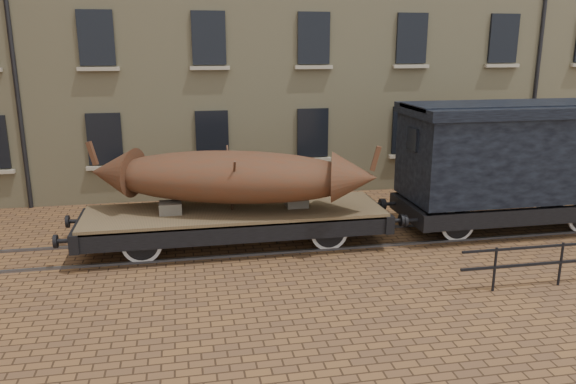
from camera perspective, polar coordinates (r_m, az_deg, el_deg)
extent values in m
plane|color=brown|center=(15.41, 3.05, -5.02)|extent=(90.00, 90.00, 0.00)
cube|color=tan|center=(24.98, 4.55, 18.89)|extent=(40.00, 10.00, 14.00)
cube|color=black|center=(19.41, -18.12, 5.15)|extent=(1.10, 0.12, 1.70)
cube|color=tan|center=(19.52, -17.92, 2.37)|extent=(1.30, 0.18, 0.12)
cube|color=black|center=(19.28, -7.72, 5.69)|extent=(1.10, 0.12, 1.70)
cube|color=tan|center=(19.39, -7.61, 2.89)|extent=(1.30, 0.18, 0.12)
cube|color=black|center=(19.78, 2.51, 6.04)|extent=(1.10, 0.12, 1.70)
cube|color=tan|center=(19.89, 2.52, 3.31)|extent=(1.30, 0.18, 0.12)
cube|color=black|center=(20.86, 11.96, 6.20)|extent=(1.10, 0.12, 1.70)
cube|color=tan|center=(20.97, 11.89, 3.60)|extent=(1.30, 0.18, 0.12)
cube|color=black|center=(22.44, 20.29, 6.19)|extent=(1.10, 0.12, 1.70)
cube|color=tan|center=(22.54, 20.15, 3.79)|extent=(1.30, 0.18, 0.12)
cube|color=tan|center=(24.52, 27.21, 3.88)|extent=(1.30, 0.18, 0.12)
cube|color=black|center=(19.17, -18.91, 14.60)|extent=(1.10, 0.12, 1.70)
cube|color=tan|center=(19.13, -18.69, 11.77)|extent=(1.30, 0.18, 0.12)
cube|color=black|center=(19.04, -8.06, 15.24)|extent=(1.10, 0.12, 1.70)
cube|color=tan|center=(18.99, -7.94, 12.37)|extent=(1.30, 0.18, 0.12)
cube|color=black|center=(19.54, 2.62, 15.35)|extent=(1.10, 0.12, 1.70)
cube|color=tan|center=(19.50, 2.63, 12.56)|extent=(1.30, 0.18, 0.12)
cube|color=black|center=(20.64, 12.45, 15.01)|extent=(1.10, 0.12, 1.70)
cube|color=tan|center=(20.60, 12.37, 12.36)|extent=(1.30, 0.18, 0.12)
cube|color=black|center=(22.23, 21.05, 14.36)|extent=(1.10, 0.12, 1.70)
cube|color=tan|center=(22.20, 20.90, 11.91)|extent=(1.30, 0.18, 0.12)
cube|color=#59595E|center=(14.74, 3.72, -5.84)|extent=(30.00, 0.08, 0.06)
cube|color=#59595E|center=(16.06, 2.44, -4.06)|extent=(30.00, 0.08, 0.06)
cylinder|color=black|center=(13.05, 20.26, -7.39)|extent=(0.06, 0.06, 1.00)
cylinder|color=black|center=(13.92, 25.96, -6.60)|extent=(0.06, 0.06, 1.00)
cube|color=brown|center=(14.74, -5.40, -2.03)|extent=(7.71, 2.26, 0.12)
cube|color=black|center=(13.83, -4.95, -4.25)|extent=(7.71, 0.16, 0.46)
cube|color=black|center=(15.81, -5.75, -1.79)|extent=(7.71, 0.16, 0.46)
cube|color=black|center=(14.98, -20.24, -3.63)|extent=(0.23, 2.37, 0.46)
cylinder|color=black|center=(14.31, -21.85, -4.63)|extent=(0.36, 0.10, 0.10)
cylinder|color=black|center=(14.35, -22.54, -4.66)|extent=(0.08, 0.33, 0.33)
cylinder|color=black|center=(15.76, -20.85, -2.79)|extent=(0.36, 0.10, 0.10)
cylinder|color=black|center=(15.79, -21.48, -2.81)|extent=(0.08, 0.33, 0.33)
cube|color=black|center=(15.63, 8.84, -2.10)|extent=(0.23, 2.37, 0.46)
cylinder|color=black|center=(15.04, 10.85, -2.87)|extent=(0.36, 0.10, 0.10)
cylinder|color=black|center=(15.11, 11.47, -2.83)|extent=(0.08, 0.33, 0.33)
cylinder|color=black|center=(16.42, 8.89, -1.27)|extent=(0.36, 0.10, 0.10)
cylinder|color=black|center=(16.48, 9.46, -1.24)|extent=(0.08, 0.33, 0.33)
cylinder|color=black|center=(14.87, -14.49, -4.22)|extent=(0.10, 1.95, 0.10)
cylinder|color=silver|center=(14.19, -14.64, -5.16)|extent=(0.99, 0.07, 0.99)
cylinder|color=black|center=(14.19, -14.64, -5.16)|extent=(0.81, 0.10, 0.81)
cube|color=black|center=(13.99, -14.74, -4.38)|extent=(0.93, 0.08, 0.10)
cylinder|color=silver|center=(15.55, -14.34, -3.36)|extent=(0.99, 0.07, 0.99)
cylinder|color=black|center=(15.55, -14.34, -3.36)|extent=(0.81, 0.10, 0.81)
cube|color=black|center=(15.60, -14.37, -2.36)|extent=(0.93, 0.08, 0.10)
cylinder|color=black|center=(15.27, 3.52, -3.24)|extent=(0.10, 1.95, 0.10)
cylinder|color=silver|center=(14.61, 4.22, -4.10)|extent=(0.99, 0.07, 0.99)
cylinder|color=black|center=(14.61, 4.22, -4.10)|extent=(0.81, 0.10, 0.81)
cube|color=black|center=(14.42, 4.36, -3.33)|extent=(0.93, 0.08, 0.10)
cylinder|color=silver|center=(15.94, 2.88, -2.45)|extent=(0.99, 0.07, 0.99)
cylinder|color=black|center=(15.94, 2.88, -2.45)|extent=(0.81, 0.10, 0.81)
cube|color=black|center=(15.98, 2.79, -1.48)|extent=(0.93, 0.08, 0.10)
cube|color=black|center=(14.86, -5.36, -3.51)|extent=(4.11, 0.06, 0.06)
cube|color=#6C6558|center=(14.63, -11.85, -1.58)|extent=(0.57, 0.51, 0.29)
cube|color=#6C6558|center=(14.92, 0.88, -0.93)|extent=(0.57, 0.51, 0.29)
ellipsoid|color=#542917|center=(14.49, -5.78, 1.54)|extent=(6.94, 3.82, 1.33)
cone|color=#542917|center=(15.38, -17.37, 1.93)|extent=(1.45, 1.53, 1.26)
cube|color=#542917|center=(15.49, -19.27, 3.72)|extent=(0.29, 0.20, 0.64)
cone|color=#542917|center=(14.22, 6.75, 1.50)|extent=(1.45, 1.53, 1.26)
cube|color=#542917|center=(14.14, 8.90, 3.38)|extent=(0.29, 0.20, 0.64)
cylinder|color=#473022|center=(14.00, -5.57, 0.53)|extent=(0.06, 1.13, 1.55)
cylinder|color=#473022|center=(15.04, -5.96, 1.53)|extent=(0.06, 1.13, 1.55)
cube|color=black|center=(16.50, 23.50, -2.32)|extent=(6.07, 0.16, 0.46)
cube|color=black|center=(18.30, 19.65, -0.33)|extent=(6.07, 0.16, 0.46)
cube|color=black|center=(15.99, 12.22, -1.92)|extent=(0.22, 2.43, 0.46)
cylinder|color=black|center=(15.11, 11.81, -2.89)|extent=(0.08, 0.32, 0.32)
cylinder|color=black|center=(16.55, 9.68, -1.22)|extent=(0.08, 0.32, 0.32)
cylinder|color=black|center=(16.51, 15.74, -2.42)|extent=(0.10, 1.92, 0.10)
cylinder|color=silver|center=(15.91, 16.88, -3.17)|extent=(0.97, 0.07, 0.97)
cylinder|color=black|center=(15.91, 16.88, -3.17)|extent=(0.80, 0.10, 0.80)
cylinder|color=silver|center=(17.13, 14.68, -1.72)|extent=(0.97, 0.07, 0.97)
cylinder|color=black|center=(17.13, 14.68, -1.72)|extent=(0.80, 0.10, 0.80)
cylinder|color=black|center=(18.53, 26.45, -1.58)|extent=(0.10, 1.92, 0.10)
cylinder|color=silver|center=(19.08, 25.17, -0.98)|extent=(0.97, 0.07, 0.97)
cylinder|color=black|center=(19.08, 25.17, -0.98)|extent=(0.80, 0.10, 0.80)
cube|color=black|center=(17.06, 21.94, 3.46)|extent=(6.07, 2.43, 2.33)
cube|color=black|center=(16.88, 22.37, 7.80)|extent=(6.25, 2.57, 0.28)
cube|color=black|center=(16.86, 22.41, 8.18)|extent=(6.25, 1.72, 0.12)
cube|color=black|center=(15.53, 12.56, 5.24)|extent=(0.08, 0.61, 0.61)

